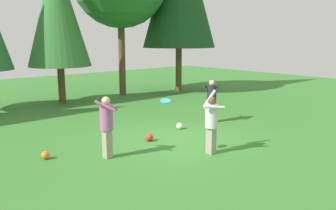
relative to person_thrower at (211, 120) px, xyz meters
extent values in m
plane|color=#387A2D|center=(0.08, 1.50, -0.93)|extent=(40.00, 40.00, 0.00)
cube|color=gray|center=(0.00, 0.00, -0.56)|extent=(0.19, 0.22, 0.73)
cylinder|color=silver|center=(0.00, 0.00, 0.12)|extent=(0.34, 0.34, 0.63)
sphere|color=brown|center=(0.00, 0.00, 0.53)|extent=(0.21, 0.21, 0.21)
cylinder|color=silver|center=(-0.10, -0.17, 0.40)|extent=(0.51, 0.33, 0.12)
cylinder|color=silver|center=(0.10, 0.17, 0.55)|extent=(0.36, 0.25, 0.49)
cube|color=gray|center=(-2.28, 1.55, -0.55)|extent=(0.19, 0.22, 0.76)
cylinder|color=#A85693|center=(-2.28, 1.55, 0.17)|extent=(0.34, 0.34, 0.66)
sphere|color=beige|center=(-2.28, 1.55, 0.59)|extent=(0.21, 0.21, 0.21)
cylinder|color=#A85693|center=(-2.16, 1.71, 0.41)|extent=(0.49, 0.41, 0.26)
cylinder|color=#A85693|center=(-2.41, 1.39, 0.50)|extent=(0.47, 0.40, 0.32)
cube|color=#4C382D|center=(2.63, 2.36, -0.56)|extent=(0.19, 0.22, 0.74)
cylinder|color=#23232D|center=(2.63, 2.36, 0.13)|extent=(0.34, 0.34, 0.64)
sphere|color=beige|center=(2.63, 2.36, 0.55)|extent=(0.21, 0.21, 0.21)
cylinder|color=#23232D|center=(2.71, 2.18, 0.34)|extent=(0.50, 0.29, 0.33)
cylinder|color=#23232D|center=(2.54, 2.54, 0.40)|extent=(0.53, 0.31, 0.10)
cylinder|color=#2393D1|center=(-1.09, 0.61, 0.57)|extent=(0.38, 0.38, 0.10)
sphere|color=red|center=(-0.55, 1.99, -0.81)|extent=(0.23, 0.23, 0.23)
sphere|color=orange|center=(-3.56, 2.51, -0.82)|extent=(0.21, 0.21, 0.21)
sphere|color=white|center=(1.08, 2.41, -0.81)|extent=(0.22, 0.22, 0.22)
cylinder|color=brown|center=(6.94, 8.79, 1.36)|extent=(0.35, 0.35, 4.58)
cylinder|color=brown|center=(3.64, 9.69, 1.35)|extent=(0.35, 0.35, 4.55)
cylinder|color=brown|center=(0.15, 9.63, 0.68)|extent=(0.33, 0.33, 3.20)
cone|color=#337033|center=(0.15, 9.63, 3.40)|extent=(2.88, 2.88, 5.13)
camera|label=1|loc=(-6.79, -6.03, 2.18)|focal=37.17mm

